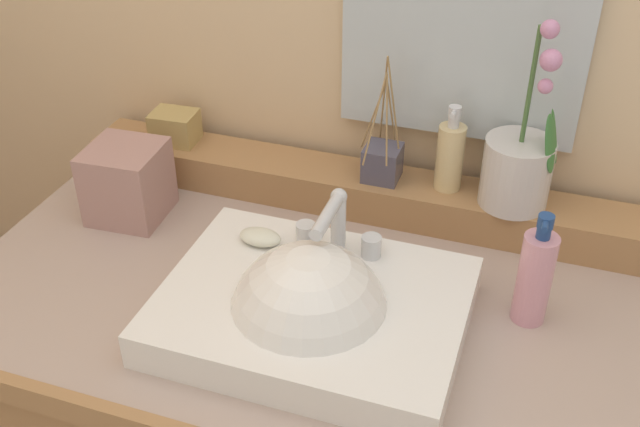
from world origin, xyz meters
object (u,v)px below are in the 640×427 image
soap_bar (260,237)px  lotion_bottle (535,276)px  tissue_box (127,182)px  potted_plant (519,165)px  reed_diffuser (382,161)px  soap_dispenser (450,155)px  trinket_box (175,127)px  sink_basin (311,316)px

soap_bar → lotion_bottle: 0.43m
soap_bar → tissue_box: tissue_box is taller
potted_plant → reed_diffuser: size_ratio=1.41×
soap_dispenser → reed_diffuser: reed_diffuser is taller
reed_diffuser → trinket_box: 0.42m
sink_basin → soap_dispenser: (0.13, 0.36, 0.11)m
soap_bar → tissue_box: size_ratio=0.51×
trinket_box → tissue_box: bearing=-98.1°
reed_diffuser → lotion_bottle: size_ratio=1.24×
lotion_bottle → sink_basin: bearing=-156.5°
soap_dispenser → trinket_box: bearing=-179.8°
trinket_box → lotion_bottle: size_ratio=0.45×
soap_bar → potted_plant: size_ratio=0.21×
lotion_bottle → tissue_box: size_ratio=1.38×
soap_bar → soap_dispenser: 0.37m
trinket_box → soap_bar: bearing=-45.2°
potted_plant → trinket_box: potted_plant is taller
soap_dispenser → sink_basin: bearing=-110.2°
sink_basin → tissue_box: 0.46m
reed_diffuser → soap_dispenser: bearing=3.7°
lotion_bottle → reed_diffuser: bearing=143.7°
potted_plant → trinket_box: bearing=178.9°
potted_plant → trinket_box: size_ratio=3.87×
reed_diffuser → tissue_box: (-0.43, -0.16, -0.04)m
sink_basin → tissue_box: size_ratio=3.28×
trinket_box → lotion_bottle: bearing=-21.0°
trinket_box → soap_dispenser: bearing=-3.6°
soap_bar → reed_diffuser: bearing=60.7°
sink_basin → trinket_box: 0.55m
soap_dispenser → reed_diffuser: (-0.12, -0.01, -0.03)m
reed_diffuser → tissue_box: 0.46m
soap_bar → tissue_box: 0.31m
soap_dispenser → reed_diffuser: 0.12m
reed_diffuser → trinket_box: reed_diffuser is taller
soap_dispenser → tissue_box: soap_dispenser is taller
soap_bar → potted_plant: potted_plant is taller
reed_diffuser → soap_bar: bearing=-119.3°
sink_basin → potted_plant: potted_plant is taller
reed_diffuser → tissue_box: reed_diffuser is taller
soap_bar → soap_dispenser: soap_dispenser is taller
sink_basin → reed_diffuser: reed_diffuser is taller
soap_bar → lotion_bottle: (0.43, 0.03, 0.01)m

